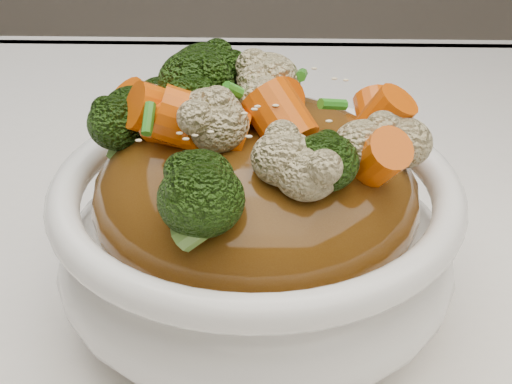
# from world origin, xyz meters

# --- Properties ---
(tablecloth) EXTENTS (1.20, 0.80, 0.04)m
(tablecloth) POSITION_xyz_m (0.00, 0.00, 0.73)
(tablecloth) COLOR white
(tablecloth) RESTS_ON dining_table
(bowl) EXTENTS (0.21, 0.21, 0.08)m
(bowl) POSITION_xyz_m (-0.04, 0.02, 0.79)
(bowl) COLOR white
(bowl) RESTS_ON tablecloth
(sauce_base) EXTENTS (0.17, 0.17, 0.08)m
(sauce_base) POSITION_xyz_m (-0.04, 0.02, 0.81)
(sauce_base) COLOR #57330F
(sauce_base) RESTS_ON bowl
(carrots) EXTENTS (0.17, 0.17, 0.04)m
(carrots) POSITION_xyz_m (-0.04, 0.02, 0.87)
(carrots) COLOR #DC5507
(carrots) RESTS_ON sauce_base
(broccoli) EXTENTS (0.17, 0.17, 0.04)m
(broccoli) POSITION_xyz_m (-0.04, 0.02, 0.87)
(broccoli) COLOR black
(broccoli) RESTS_ON sauce_base
(cauliflower) EXTENTS (0.17, 0.17, 0.03)m
(cauliflower) POSITION_xyz_m (-0.04, 0.02, 0.87)
(cauliflower) COLOR #C9BB89
(cauliflower) RESTS_ON sauce_base
(scallions) EXTENTS (0.13, 0.13, 0.02)m
(scallions) POSITION_xyz_m (-0.04, 0.02, 0.87)
(scallions) COLOR #2C861F
(scallions) RESTS_ON sauce_base
(sesame_seeds) EXTENTS (0.15, 0.15, 0.01)m
(sesame_seeds) POSITION_xyz_m (-0.04, 0.02, 0.87)
(sesame_seeds) COLOR #F6E3AF
(sesame_seeds) RESTS_ON sauce_base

